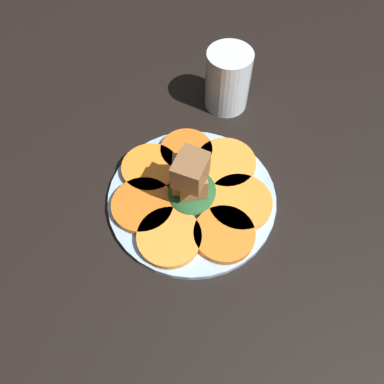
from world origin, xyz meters
TOP-DOWN VIEW (x-y plane):
  - table_slab at (0.00, 0.00)cm, footprint 120.00×120.00cm
  - plate at (0.00, 0.00)cm, footprint 25.08×25.08cm
  - carrot_slice_0 at (3.15, 7.23)cm, footprint 8.80×8.80cm
  - carrot_slice_1 at (-3.41, 6.56)cm, footprint 9.03×9.03cm
  - carrot_slice_2 at (-7.51, 1.59)cm, footprint 8.99×8.99cm
  - carrot_slice_3 at (-5.49, -5.72)cm, footprint 8.57×8.57cm
  - carrot_slice_4 at (0.13, -7.12)cm, footprint 9.34×9.34cm
  - carrot_slice_5 at (6.50, -3.97)cm, footprint 9.30×9.30cm
  - carrot_slice_6 at (7.60, 2.53)cm, footprint 8.24×8.24cm
  - center_pile at (0.04, 0.10)cm, footprint 7.88×7.09cm
  - fork at (-0.28, -4.72)cm, footprint 17.41×3.64cm
  - water_glass at (20.86, -1.66)cm, footprint 7.50×7.50cm

SIDE VIEW (x-z plane):
  - table_slab at x=0.00cm, z-range 0.00..2.00cm
  - plate at x=0.00cm, z-range 1.99..3.04cm
  - fork at x=-0.28cm, z-range 3.10..3.50cm
  - carrot_slice_0 at x=3.15cm, z-range 3.10..4.23cm
  - carrot_slice_1 at x=-3.41cm, z-range 3.10..4.23cm
  - carrot_slice_2 at x=-7.51cm, z-range 3.10..4.23cm
  - carrot_slice_3 at x=-5.49cm, z-range 3.10..4.23cm
  - carrot_slice_4 at x=0.13cm, z-range 3.10..4.23cm
  - carrot_slice_5 at x=6.50cm, z-range 3.10..4.23cm
  - carrot_slice_6 at x=7.60cm, z-range 3.10..4.23cm
  - water_glass at x=20.86cm, z-range 2.00..12.51cm
  - center_pile at x=0.04cm, z-range 2.42..12.39cm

